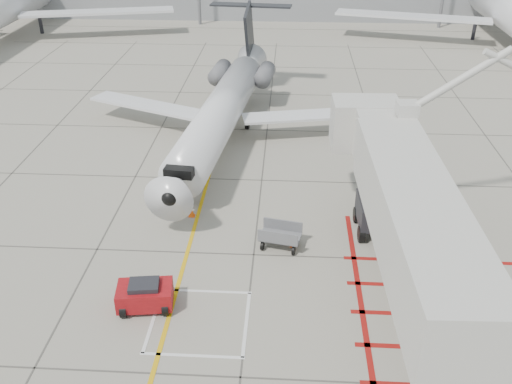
# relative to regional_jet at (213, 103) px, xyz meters

# --- Properties ---
(ground_plane) EXTENTS (260.00, 260.00, 0.00)m
(ground_plane) POSITION_rel_regional_jet_xyz_m (3.36, -15.51, -3.70)
(ground_plane) COLOR #9C9687
(ground_plane) RESTS_ON ground
(regional_jet) EXTENTS (25.26, 30.46, 7.41)m
(regional_jet) POSITION_rel_regional_jet_xyz_m (0.00, 0.00, 0.00)
(regional_jet) COLOR silver
(regional_jet) RESTS_ON ground_plane
(jet_bridge) EXTENTS (10.17, 20.43, 8.06)m
(jet_bridge) POSITION_rel_regional_jet_xyz_m (10.08, -15.29, 0.33)
(jet_bridge) COLOR silver
(jet_bridge) RESTS_ON ground_plane
(pushback_tug) EXTENTS (2.56, 1.79, 1.39)m
(pushback_tug) POSITION_rel_regional_jet_xyz_m (-1.13, -15.71, -3.01)
(pushback_tug) COLOR maroon
(pushback_tug) RESTS_ON ground_plane
(baggage_cart) EXTENTS (2.27, 1.68, 1.29)m
(baggage_cart) POSITION_rel_regional_jet_xyz_m (4.66, -10.70, -3.06)
(baggage_cart) COLOR slate
(baggage_cart) RESTS_ON ground_plane
(ground_power_unit) EXTENTS (2.98, 2.19, 2.11)m
(ground_power_unit) POSITION_rel_regional_jet_xyz_m (11.78, -13.05, -2.65)
(ground_power_unit) COLOR silver
(ground_power_unit) RESTS_ON ground_plane
(cone_nose) EXTENTS (0.36, 0.36, 0.51)m
(cone_nose) POSITION_rel_regional_jet_xyz_m (-0.33, -7.99, -3.45)
(cone_nose) COLOR #F0530C
(cone_nose) RESTS_ON ground_plane
(cone_side) EXTENTS (0.31, 0.31, 0.43)m
(cone_side) POSITION_rel_regional_jet_xyz_m (5.31, -10.62, -3.49)
(cone_side) COLOR #FC570D
(cone_side) RESTS_ON ground_plane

